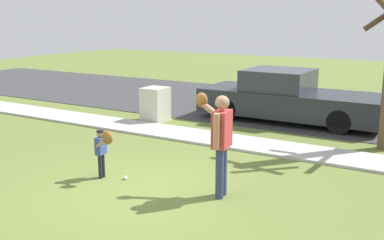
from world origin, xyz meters
name	(u,v)px	position (x,y,z in m)	size (l,w,h in m)	color
ground_plane	(233,144)	(0.00, 3.50, 0.00)	(48.00, 48.00, 0.00)	olive
sidewalk_strip	(235,142)	(0.00, 3.60, 0.03)	(36.00, 1.20, 0.06)	#B2B2AD
road_surface	(299,108)	(0.00, 8.60, 0.01)	(36.00, 6.80, 0.02)	#38383A
person_adult	(220,135)	(1.22, 0.41, 1.07)	(0.76, 0.62, 1.75)	navy
person_child	(103,146)	(-1.03, 0.05, 0.65)	(0.46, 0.35, 0.98)	black
baseball	(125,178)	(-0.67, 0.22, 0.04)	(0.07, 0.07, 0.07)	white
utility_cabinet	(155,104)	(-3.04, 4.60, 0.49)	(0.64, 0.71, 0.99)	beige
parked_pickup_dark	(288,98)	(0.28, 6.58, 0.67)	(5.20, 1.95, 1.48)	#23282D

